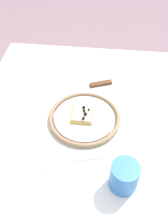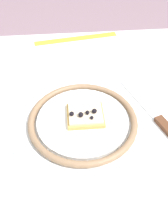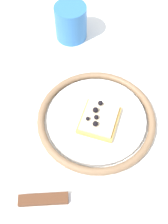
# 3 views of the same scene
# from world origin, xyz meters

# --- Properties ---
(ground_plane) EXTENTS (6.00, 6.00, 0.00)m
(ground_plane) POSITION_xyz_m (0.00, 0.00, 0.00)
(ground_plane) COLOR gray
(dining_table) EXTENTS (0.94, 0.83, 0.71)m
(dining_table) POSITION_xyz_m (0.00, 0.00, 0.61)
(dining_table) COLOR white
(dining_table) RESTS_ON ground_plane
(plate) EXTENTS (0.25, 0.25, 0.02)m
(plate) POSITION_xyz_m (0.02, 0.01, 0.71)
(plate) COLOR white
(plate) RESTS_ON dining_table
(pizza_slice_near) EXTENTS (0.08, 0.08, 0.03)m
(pizza_slice_near) POSITION_xyz_m (0.03, 0.02, 0.73)
(pizza_slice_near) COLOR tan
(pizza_slice_near) RESTS_ON plate
(knife) EXTENTS (0.10, 0.23, 0.01)m
(knife) POSITION_xyz_m (0.20, -0.00, 0.71)
(knife) COLOR silver
(knife) RESTS_ON dining_table
(fork) EXTENTS (0.07, 0.20, 0.00)m
(fork) POSITION_xyz_m (-0.15, 0.04, 0.71)
(fork) COLOR silver
(fork) RESTS_ON dining_table
(cup) EXTENTS (0.08, 0.08, 0.09)m
(cup) POSITION_xyz_m (-0.21, -0.12, 0.75)
(cup) COLOR #3372BF
(cup) RESTS_ON dining_table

